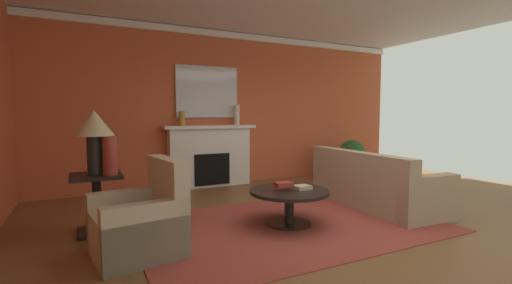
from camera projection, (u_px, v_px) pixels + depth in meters
name	position (u px, v px, depth m)	size (l,w,h in m)	color
ground_plane	(335.00, 226.00, 4.40)	(9.74, 9.74, 0.00)	brown
wall_fireplace	(233.00, 108.00, 7.17)	(8.10, 0.12, 3.05)	#C65633
crown_moulding	(235.00, 36.00, 6.98)	(8.10, 0.08, 0.12)	white
area_rug	(289.00, 224.00, 4.43)	(3.72, 2.47, 0.01)	#993D33
fireplace	(210.00, 158.00, 6.79)	(1.80, 0.35, 1.19)	white
mantel_mirror	(207.00, 92.00, 6.80)	(1.24, 0.04, 0.99)	silver
sofa	(373.00, 187.00, 5.32)	(1.02, 2.15, 0.85)	tan
armchair_near_window	(141.00, 224.00, 3.48)	(0.90, 0.90, 0.95)	#C1B293
coffee_table	(289.00, 199.00, 4.40)	(1.00, 1.00, 0.45)	black
side_table	(97.00, 199.00, 4.11)	(0.56, 0.56, 0.70)	black
table_lamp	(94.00, 129.00, 4.04)	(0.44, 0.44, 0.75)	black
vase_mantel_left	(182.00, 118.00, 6.44)	(0.11, 0.11, 0.27)	#B7892D
vase_mantel_right	(237.00, 115.00, 6.93)	(0.11, 0.11, 0.40)	beige
vase_tall_corner	(326.00, 164.00, 7.70)	(0.35, 0.35, 0.63)	beige
vase_on_side_table	(110.00, 156.00, 4.03)	(0.16, 0.16, 0.45)	#9E3328
book_red_cover	(302.00, 187.00, 4.44)	(0.20, 0.18, 0.05)	tan
book_art_folio	(284.00, 184.00, 4.36)	(0.22, 0.15, 0.06)	maroon
potted_plant	(352.00, 155.00, 7.81)	(0.56, 0.56, 0.83)	#333333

